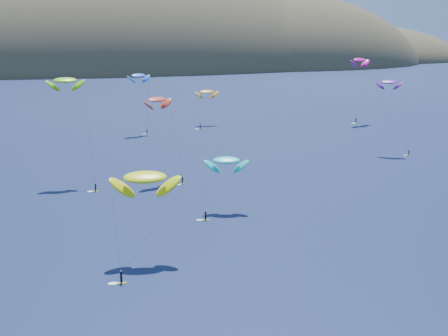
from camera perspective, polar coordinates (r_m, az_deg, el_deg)
The scene contains 9 objects.
island at distance 606.00m, azimuth -9.95°, elevation 8.28°, with size 730.00×300.00×210.00m.
kitesurfer_2 at distance 100.66m, azimuth -7.24°, elevation -0.84°, with size 11.70×13.11×16.61m.
kitesurfer_3 at distance 153.61m, azimuth -14.32°, elevation 7.77°, with size 10.17×14.05×26.95m.
kitesurfer_4 at distance 219.93m, azimuth -7.82°, elevation 8.38°, with size 9.14×6.77×22.51m.
kitesurfer_5 at distance 126.96m, azimuth 0.21°, elevation 0.71°, with size 11.24×9.34×12.85m.
kitesurfer_6 at distance 190.55m, azimuth 14.86°, elevation 7.61°, with size 8.87×10.24×23.09m.
kitesurfer_8 at distance 247.83m, azimuth 12.31°, elevation 9.63°, with size 10.80×8.02×26.88m.
kitesurfer_9 at distance 151.04m, azimuth -6.14°, elevation 6.24°, with size 9.69×9.35×22.07m.
kitesurfer_11 at distance 238.09m, azimuth -1.59°, elevation 6.99°, with size 10.05×12.29×14.90m.
Camera 1 is at (-18.25, -38.96, 37.58)m, focal length 50.00 mm.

